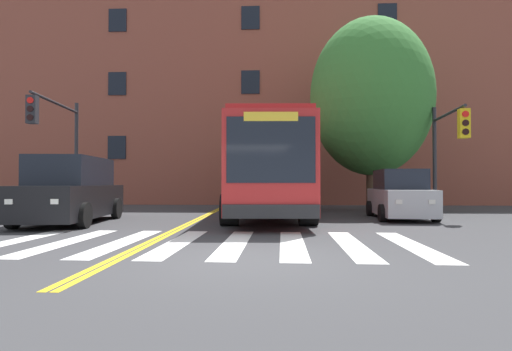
{
  "coord_description": "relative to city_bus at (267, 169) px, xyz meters",
  "views": [
    {
      "loc": [
        0.55,
        -6.91,
        1.33
      ],
      "look_at": [
        -0.12,
        7.93,
        1.6
      ],
      "focal_mm": 28.0,
      "sensor_mm": 36.0,
      "label": 1
    }
  ],
  "objects": [
    {
      "name": "car_silver_far_lane",
      "position": [
        4.92,
        -0.98,
        -1.02
      ],
      "size": [
        2.13,
        3.97,
        1.81
      ],
      "color": "#B7BABF",
      "rests_on": "ground"
    },
    {
      "name": "crosswalk",
      "position": [
        -1.2,
        -7.13,
        -1.86
      ],
      "size": [
        9.43,
        4.34,
        0.01
      ],
      "color": "white",
      "rests_on": "ground"
    },
    {
      "name": "car_tan_behind_bus",
      "position": [
        0.33,
        10.72,
        -0.84
      ],
      "size": [
        2.21,
        5.08,
        2.14
      ],
      "color": "tan",
      "rests_on": "ground"
    },
    {
      "name": "traffic_light_near_corner",
      "position": [
        6.93,
        -0.29,
        1.09
      ],
      "size": [
        0.56,
        3.5,
        4.51
      ],
      "color": "#28282D",
      "rests_on": "ground"
    },
    {
      "name": "ground_plane",
      "position": [
        -0.26,
        -8.95,
        -1.86
      ],
      "size": [
        120.0,
        120.0,
        0.0
      ],
      "primitive_type": "plane",
      "color": "#38383A"
    },
    {
      "name": "street_tree_curbside_large",
      "position": [
        4.82,
        2.82,
        3.45
      ],
      "size": [
        7.74,
        7.64,
        8.98
      ],
      "color": "brown",
      "rests_on": "ground"
    },
    {
      "name": "traffic_light_far_corner",
      "position": [
        -8.43,
        -0.1,
        1.49
      ],
      "size": [
        0.66,
        4.19,
        4.93
      ],
      "color": "#28282D",
      "rests_on": "ground"
    },
    {
      "name": "lane_line_yellow_outer",
      "position": [
        -2.38,
        6.87,
        -1.86
      ],
      "size": [
        0.12,
        36.0,
        0.01
      ],
      "primitive_type": "cube",
      "color": "gold",
      "rests_on": "ground"
    },
    {
      "name": "car_black_near_lane",
      "position": [
        -6.38,
        -3.0,
        -0.83
      ],
      "size": [
        2.6,
        5.24,
        2.17
      ],
      "color": "black",
      "rests_on": "ground"
    },
    {
      "name": "building_facade",
      "position": [
        -1.1,
        12.64,
        5.07
      ],
      "size": [
        40.53,
        9.73,
        13.86
      ],
      "color": "brown",
      "rests_on": "ground"
    },
    {
      "name": "city_bus",
      "position": [
        0.0,
        0.0,
        0.0
      ],
      "size": [
        3.3,
        11.37,
        3.42
      ],
      "color": "#B22323",
      "rests_on": "ground"
    },
    {
      "name": "lane_line_yellow_inner",
      "position": [
        -2.54,
        6.87,
        -1.86
      ],
      "size": [
        0.12,
        36.0,
        0.01
      ],
      "primitive_type": "cube",
      "color": "gold",
      "rests_on": "ground"
    }
  ]
}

